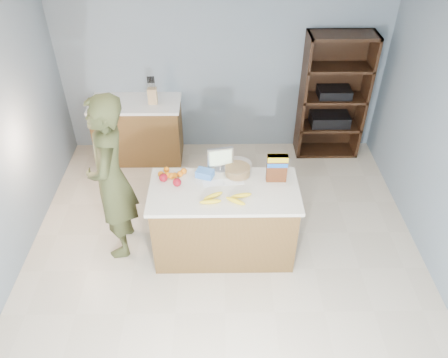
{
  "coord_description": "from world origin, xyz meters",
  "views": [
    {
      "loc": [
        -0.04,
        -3.17,
        3.77
      ],
      "look_at": [
        0.0,
        0.35,
        1.0
      ],
      "focal_mm": 35.0,
      "sensor_mm": 36.0,
      "label": 1
    }
  ],
  "objects_px": {
    "person": "(111,180)",
    "tv": "(220,158)",
    "shelving_unit": "(332,98)",
    "counter_peninsula": "(224,224)",
    "cereal_box": "(277,166)"
  },
  "relations": [
    {
      "from": "counter_peninsula",
      "to": "person",
      "type": "relative_size",
      "value": 0.81
    },
    {
      "from": "person",
      "to": "tv",
      "type": "relative_size",
      "value": 6.82
    },
    {
      "from": "counter_peninsula",
      "to": "cereal_box",
      "type": "distance_m",
      "value": 0.88
    },
    {
      "from": "cereal_box",
      "to": "shelving_unit",
      "type": "bearing_deg",
      "value": 62.24
    },
    {
      "from": "person",
      "to": "tv",
      "type": "distance_m",
      "value": 1.16
    },
    {
      "from": "tv",
      "to": "shelving_unit",
      "type": "bearing_deg",
      "value": 47.18
    },
    {
      "from": "shelving_unit",
      "to": "person",
      "type": "bearing_deg",
      "value": -144.42
    },
    {
      "from": "counter_peninsula",
      "to": "cereal_box",
      "type": "relative_size",
      "value": 4.91
    },
    {
      "from": "counter_peninsula",
      "to": "shelving_unit",
      "type": "xyz_separation_m",
      "value": [
        1.55,
        2.05,
        0.45
      ]
    },
    {
      "from": "person",
      "to": "shelving_unit",
      "type": "bearing_deg",
      "value": 120.5
    },
    {
      "from": "person",
      "to": "cereal_box",
      "type": "xyz_separation_m",
      "value": [
        1.72,
        0.05,
        0.12
      ]
    },
    {
      "from": "shelving_unit",
      "to": "cereal_box",
      "type": "relative_size",
      "value": 5.66
    },
    {
      "from": "tv",
      "to": "cereal_box",
      "type": "bearing_deg",
      "value": -17.86
    },
    {
      "from": "person",
      "to": "tv",
      "type": "height_order",
      "value": "person"
    },
    {
      "from": "person",
      "to": "tv",
      "type": "bearing_deg",
      "value": 96.64
    }
  ]
}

